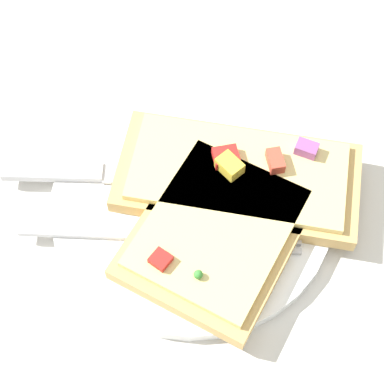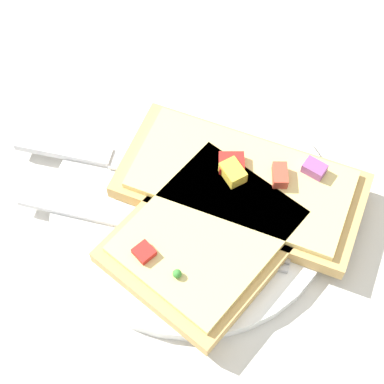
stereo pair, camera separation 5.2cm
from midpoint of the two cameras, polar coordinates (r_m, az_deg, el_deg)
ground_plane at (r=0.54m, az=2.75°, el=-1.40°), size 4.00×4.00×0.00m
plate at (r=0.54m, az=2.78°, el=-1.09°), size 0.24×0.24×0.01m
fork at (r=0.52m, az=0.72°, el=-3.68°), size 0.14×0.20×0.01m
knife at (r=0.55m, az=-3.59°, el=2.56°), size 0.14×0.20×0.01m
pizza_slice_main at (r=0.53m, az=7.24°, el=0.51°), size 0.17×0.22×0.03m
pizza_slice_corner at (r=0.51m, az=4.35°, el=-4.14°), size 0.16×0.13×0.03m
crumb_scatter at (r=0.53m, az=2.75°, el=-1.15°), size 0.09×0.05×0.01m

